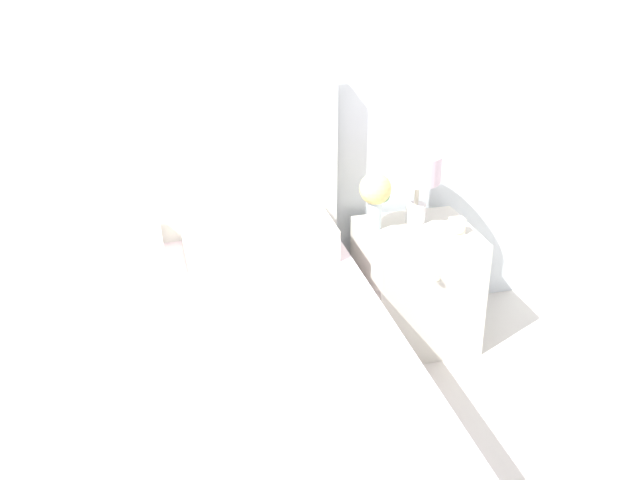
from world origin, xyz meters
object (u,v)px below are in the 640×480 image
(nightstand, at_px, (416,285))
(table_lamp, at_px, (418,174))
(bed, at_px, (197,412))
(flower_vase, at_px, (376,193))
(alarm_clock, at_px, (457,226))

(nightstand, xyz_separation_m, table_lamp, (0.02, 0.10, 0.52))
(bed, distance_m, flower_vase, 1.29)
(flower_vase, relative_size, alarm_clock, 3.57)
(bed, relative_size, nightstand, 3.70)
(nightstand, height_order, table_lamp, table_lamp)
(bed, xyz_separation_m, flower_vase, (0.92, 0.80, 0.44))
(bed, distance_m, alarm_clock, 1.45)
(bed, xyz_separation_m, nightstand, (1.10, 0.72, -0.02))
(table_lamp, bearing_deg, nightstand, -100.82)
(bed, bearing_deg, nightstand, 33.00)
(bed, relative_size, flower_vase, 7.90)
(nightstand, distance_m, table_lamp, 0.53)
(nightstand, xyz_separation_m, flower_vase, (-0.19, 0.08, 0.46))
(nightstand, height_order, flower_vase, flower_vase)
(table_lamp, relative_size, alarm_clock, 4.42)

